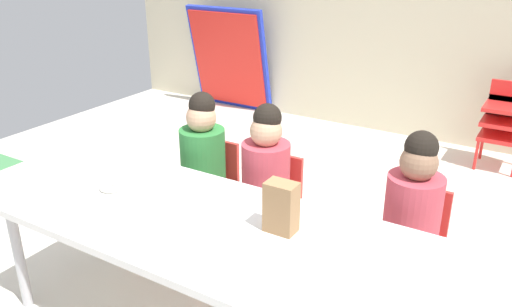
% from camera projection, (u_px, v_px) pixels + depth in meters
% --- Properties ---
extents(ground_plane, '(6.25, 5.07, 0.02)m').
position_uv_depth(ground_plane, '(270.00, 267.00, 2.91)').
color(ground_plane, silver).
extents(craft_table, '(2.10, 0.81, 0.57)m').
position_uv_depth(craft_table, '(224.00, 235.00, 2.19)').
color(craft_table, white).
rests_on(craft_table, ground_plane).
extents(seated_child_near_camera, '(0.33, 0.33, 0.92)m').
position_uv_depth(seated_child_near_camera, '(204.00, 154.00, 2.96)').
color(seated_child_near_camera, red).
rests_on(seated_child_near_camera, ground_plane).
extents(seated_child_middle_seat, '(0.32, 0.31, 0.92)m').
position_uv_depth(seated_child_middle_seat, '(267.00, 170.00, 2.76)').
color(seated_child_middle_seat, red).
rests_on(seated_child_middle_seat, ground_plane).
extents(seated_child_far_right, '(0.32, 0.31, 0.92)m').
position_uv_depth(seated_child_far_right, '(414.00, 207.00, 2.38)').
color(seated_child_far_right, red).
rests_on(seated_child_far_right, ground_plane).
extents(kid_chair_red_stack, '(0.32, 0.30, 0.68)m').
position_uv_depth(kid_chair_red_stack, '(505.00, 119.00, 4.04)').
color(kid_chair_red_stack, red).
rests_on(kid_chair_red_stack, ground_plane).
extents(folded_activity_table, '(0.90, 0.29, 1.09)m').
position_uv_depth(folded_activity_table, '(229.00, 59.00, 5.43)').
color(folded_activity_table, '#1E33BF').
rests_on(folded_activity_table, ground_plane).
extents(paper_bag_brown, '(0.13, 0.09, 0.22)m').
position_uv_depth(paper_bag_brown, '(281.00, 207.00, 2.11)').
color(paper_bag_brown, '#9E754C').
rests_on(paper_bag_brown, craft_table).
extents(paper_plate_near_edge, '(0.18, 0.18, 0.01)m').
position_uv_depth(paper_plate_near_edge, '(112.00, 190.00, 2.49)').
color(paper_plate_near_edge, white).
rests_on(paper_plate_near_edge, craft_table).
extents(paper_plate_center_table, '(0.18, 0.18, 0.01)m').
position_uv_depth(paper_plate_center_table, '(172.00, 198.00, 2.42)').
color(paper_plate_center_table, white).
rests_on(paper_plate_center_table, craft_table).
extents(donut_powdered_on_plate, '(0.11, 0.11, 0.03)m').
position_uv_depth(donut_powdered_on_plate, '(111.00, 187.00, 2.48)').
color(donut_powdered_on_plate, white).
rests_on(donut_powdered_on_plate, craft_table).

